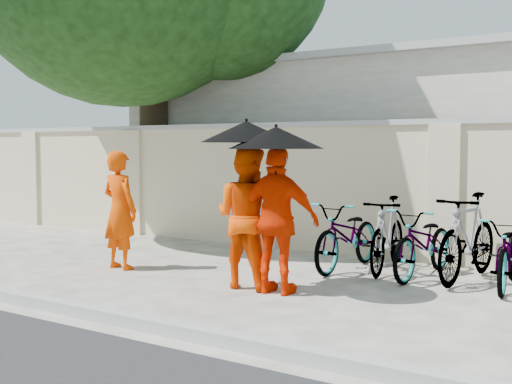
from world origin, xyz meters
The scene contains 14 objects.
ground centered at (0.00, 0.00, 0.00)m, with size 80.00×80.00×0.00m, color beige.
kerb centered at (0.00, -1.70, 0.06)m, with size 40.00×0.16×0.12m, color #A2A2A2.
compound_wall centered at (1.00, 3.20, 1.00)m, with size 20.00×0.30×2.00m, color beige.
building_behind centered at (2.00, 7.00, 1.60)m, with size 14.00×6.00×3.20m, color silver.
monk_left centered at (-1.65, 0.33, 0.81)m, with size 0.59×0.39×1.63m, color #E73E00.
monk_center centered at (0.46, 0.31, 0.85)m, with size 0.82×0.64×1.69m, color #F64400.
parasol_center centered at (0.51, 0.23, 1.85)m, with size 1.08×1.08×1.02m.
monk_right centered at (0.95, 0.21, 0.85)m, with size 0.99×0.41×1.69m, color red.
parasol_right centered at (0.97, 0.13, 1.78)m, with size 1.08×1.08×0.94m.
bike_0 centered at (1.01, 1.99, 0.47)m, with size 0.62×1.78×0.94m, color gray.
bike_1 centered at (1.53, 2.10, 0.51)m, with size 0.48×1.69×1.01m, color gray.
bike_2 centered at (2.06, 2.02, 0.45)m, with size 0.60×1.72×0.91m, color gray.
bike_3 centered at (2.58, 2.11, 0.55)m, with size 0.52×1.83×1.10m, color gray.
bike_4 centered at (3.11, 1.93, 0.43)m, with size 0.57×1.64×0.86m, color gray.
Camera 1 is at (4.67, -6.00, 1.67)m, focal length 45.00 mm.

